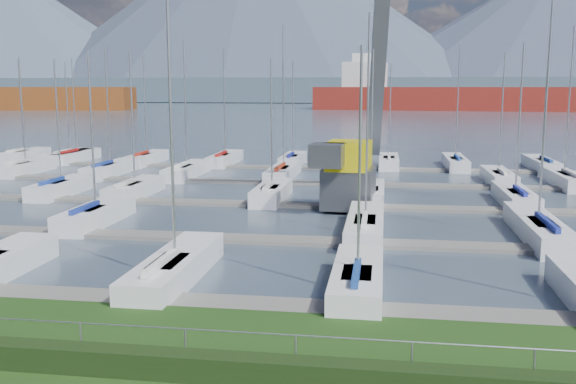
# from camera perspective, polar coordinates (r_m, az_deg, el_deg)

# --- Properties ---
(water) EXTENTS (800.00, 540.00, 0.20)m
(water) POSITION_cam_1_polar(r_m,az_deg,el_deg) (275.93, 7.71, 7.60)
(water) COLOR #404E5E
(hedge) EXTENTS (80.00, 0.70, 0.70)m
(hedge) POSITION_cam_1_polar(r_m,az_deg,el_deg) (17.52, -6.23, -15.25)
(hedge) COLOR black
(hedge) RESTS_ON grass
(fence) EXTENTS (80.00, 0.04, 0.04)m
(fence) POSITION_cam_1_polar(r_m,az_deg,el_deg) (17.54, -5.95, -12.19)
(fence) COLOR #999BA1
(fence) RESTS_ON grass
(foothill) EXTENTS (900.00, 80.00, 12.00)m
(foothill) POSITION_cam_1_polar(r_m,az_deg,el_deg) (345.81, 7.92, 8.99)
(foothill) COLOR #465867
(foothill) RESTS_ON water
(mountains) EXTENTS (1190.00, 360.00, 115.00)m
(mountains) POSITION_cam_1_polar(r_m,az_deg,el_deg) (422.23, 9.21, 14.54)
(mountains) COLOR #3E4A5B
(mountains) RESTS_ON water
(docks) EXTENTS (90.00, 41.60, 0.25)m
(docks) POSITION_cam_1_polar(r_m,az_deg,el_deg) (42.72, 2.78, -1.24)
(docks) COLOR slate
(docks) RESTS_ON water
(crane) EXTENTS (5.08, 13.31, 22.35)m
(crane) POSITION_cam_1_polar(r_m,az_deg,el_deg) (42.11, 6.20, 6.17)
(crane) COLOR #525359
(crane) RESTS_ON water
(cargo_ship_mid) EXTENTS (112.92, 31.00, 21.50)m
(cargo_ship_mid) POSITION_cam_1_polar(r_m,az_deg,el_deg) (227.01, 15.57, 7.95)
(cargo_ship_mid) COLOR maroon
(cargo_ship_mid) RESTS_ON water
(sailboat_fleet) EXTENTS (73.78, 49.77, 13.51)m
(sailboat_fleet) POSITION_cam_1_polar(r_m,az_deg,el_deg) (45.37, -1.37, 6.52)
(sailboat_fleet) COLOR silver
(sailboat_fleet) RESTS_ON water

